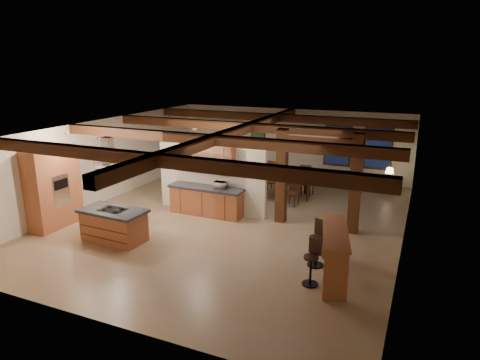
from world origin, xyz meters
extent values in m
plane|color=tan|center=(0.00, 0.00, 0.00)|extent=(12.00, 12.00, 0.00)
plane|color=white|center=(0.00, 6.00, 1.45)|extent=(10.00, 0.00, 10.00)
plane|color=white|center=(0.00, -6.00, 1.45)|extent=(10.00, 0.00, 10.00)
plane|color=white|center=(-5.00, 0.00, 1.45)|extent=(0.00, 12.00, 12.00)
plane|color=white|center=(5.00, 0.00, 1.45)|extent=(0.00, 12.00, 12.00)
plane|color=#391F12|center=(0.00, 0.00, 2.90)|extent=(12.00, 12.00, 0.00)
cube|color=#3E1F0F|center=(0.00, -4.00, 2.76)|extent=(10.00, 0.25, 0.28)
cube|color=#3E1F0F|center=(0.00, -1.30, 2.76)|extent=(10.00, 0.25, 0.28)
cube|color=#3E1F0F|center=(0.00, 1.30, 2.76)|extent=(10.00, 0.25, 0.28)
cube|color=#3E1F0F|center=(0.00, 4.00, 2.76)|extent=(10.00, 0.25, 0.28)
cube|color=#3E1F0F|center=(0.00, 0.00, 2.76)|extent=(0.28, 12.00, 0.28)
cube|color=#3E1F0F|center=(1.40, 0.50, 1.45)|extent=(0.30, 0.30, 2.90)
cube|color=#3E1F0F|center=(3.60, 0.50, 1.45)|extent=(0.30, 0.30, 2.90)
cube|color=#3E1F0F|center=(2.50, 0.50, 2.60)|extent=(2.50, 0.28, 0.28)
cube|color=white|center=(-1.00, 0.50, 1.10)|extent=(3.80, 0.18, 2.20)
cube|color=#A65E35|center=(-4.67, -2.60, 1.20)|extent=(0.64, 1.60, 2.40)
cube|color=silver|center=(-4.37, -2.60, 1.15)|extent=(0.06, 0.62, 0.95)
cube|color=black|center=(-4.33, -2.60, 1.35)|extent=(0.01, 0.50, 0.28)
cube|color=#A65E35|center=(-1.00, 0.11, 0.43)|extent=(2.40, 0.60, 0.86)
cube|color=black|center=(-1.00, 0.11, 0.90)|extent=(2.50, 0.66, 0.08)
cube|color=#A65E35|center=(-1.00, 0.32, 1.85)|extent=(1.80, 0.34, 0.95)
cube|color=silver|center=(-1.00, 0.14, 1.85)|extent=(1.74, 0.02, 0.90)
pyramid|color=silver|center=(-2.36, -2.77, 1.73)|extent=(1.10, 1.10, 0.45)
cube|color=silver|center=(-2.36, -2.77, 2.54)|extent=(0.26, 0.22, 0.73)
cube|color=#3E1F0F|center=(2.00, 5.94, 1.50)|extent=(1.10, 0.05, 1.70)
cube|color=black|center=(2.00, 5.91, 1.50)|extent=(0.95, 0.02, 1.55)
cube|color=#3E1F0F|center=(3.60, 5.94, 1.50)|extent=(1.10, 0.05, 1.70)
cube|color=black|center=(3.60, 5.91, 1.50)|extent=(0.95, 0.02, 1.55)
cube|color=#3E1F0F|center=(-1.50, 5.94, 1.70)|extent=(0.65, 0.04, 0.85)
cube|color=#245534|center=(-1.50, 5.92, 1.70)|extent=(0.55, 0.01, 0.75)
cylinder|color=silver|center=(-2.60, -2.80, 2.87)|extent=(0.16, 0.16, 0.03)
cylinder|color=silver|center=(-1.00, -0.50, 2.87)|extent=(0.16, 0.16, 0.03)
cylinder|color=silver|center=(-4.00, -2.50, 2.87)|extent=(0.16, 0.16, 0.03)
cube|color=#A65E35|center=(-2.36, -2.77, 0.41)|extent=(1.75, 0.93, 0.82)
cube|color=black|center=(-2.36, -2.77, 0.86)|extent=(1.87, 1.05, 0.08)
cube|color=black|center=(-2.36, -2.77, 0.90)|extent=(0.74, 0.51, 0.02)
imported|color=#3C1F0F|center=(0.67, 2.86, 0.35)|extent=(2.23, 1.68, 0.70)
imported|color=black|center=(2.28, 5.50, 0.31)|extent=(2.29, 1.37, 0.63)
imported|color=#BCBCC1|center=(-0.50, 0.11, 1.05)|extent=(0.40, 0.27, 0.22)
cube|color=#A65E35|center=(3.66, -2.47, 1.12)|extent=(1.05, 2.27, 0.07)
cube|color=#A65E35|center=(3.89, -3.43, 0.55)|extent=(0.51, 0.22, 1.10)
cube|color=#A65E35|center=(3.43, -1.51, 0.55)|extent=(0.51, 0.22, 1.10)
cube|color=#3E1F0F|center=(4.16, 5.14, 0.29)|extent=(0.47, 0.47, 0.57)
cylinder|color=black|center=(4.16, 5.14, 0.66)|extent=(0.07, 0.07, 0.18)
cone|color=#FFDC99|center=(4.16, 5.14, 0.84)|extent=(0.31, 0.31, 0.20)
cylinder|color=black|center=(3.26, -3.00, 0.66)|extent=(0.33, 0.33, 0.06)
cube|color=black|center=(3.31, -2.86, 0.87)|extent=(0.31, 0.13, 0.37)
cylinder|color=black|center=(3.26, -3.00, 0.33)|extent=(0.06, 0.06, 0.64)
cylinder|color=black|center=(3.26, -3.00, 0.02)|extent=(0.37, 0.37, 0.03)
cylinder|color=black|center=(3.14, -2.05, 0.72)|extent=(0.36, 0.36, 0.07)
cube|color=black|center=(3.20, -1.89, 0.95)|extent=(0.33, 0.15, 0.40)
cylinder|color=black|center=(3.14, -2.05, 0.36)|extent=(0.06, 0.06, 0.70)
cylinder|color=black|center=(3.14, -2.05, 0.02)|extent=(0.40, 0.40, 0.03)
cube|color=#3E1F0F|center=(-0.11, 2.25, 0.45)|extent=(0.46, 0.46, 0.06)
cube|color=#3E1F0F|center=(-0.08, 2.45, 0.82)|extent=(0.42, 0.10, 0.75)
cylinder|color=#3E1F0F|center=(-0.29, 2.10, 0.21)|extent=(0.05, 0.05, 0.42)
cylinder|color=#3E1F0F|center=(0.04, 2.06, 0.21)|extent=(0.05, 0.05, 0.42)
cylinder|color=#3E1F0F|center=(-0.26, 2.43, 0.21)|extent=(0.05, 0.05, 0.42)
cylinder|color=#3E1F0F|center=(0.08, 2.40, 0.21)|extent=(0.05, 0.05, 0.42)
cube|color=#3E1F0F|center=(0.05, 3.63, 0.45)|extent=(0.46, 0.46, 0.06)
cube|color=#3E1F0F|center=(0.03, 3.42, 0.82)|extent=(0.42, 0.10, 0.75)
cylinder|color=#3E1F0F|center=(0.24, 3.78, 0.21)|extent=(0.05, 0.05, 0.42)
cylinder|color=#3E1F0F|center=(-0.09, 3.82, 0.21)|extent=(0.05, 0.05, 0.42)
cylinder|color=#3E1F0F|center=(0.20, 3.44, 0.21)|extent=(0.05, 0.05, 0.42)
cylinder|color=#3E1F0F|center=(-0.13, 3.48, 0.21)|extent=(0.05, 0.05, 0.42)
cube|color=#3E1F0F|center=(1.28, 2.09, 0.45)|extent=(0.46, 0.46, 0.06)
cube|color=#3E1F0F|center=(1.30, 2.29, 0.82)|extent=(0.42, 0.10, 0.75)
cylinder|color=#3E1F0F|center=(1.09, 1.94, 0.21)|extent=(0.05, 0.05, 0.42)
cylinder|color=#3E1F0F|center=(1.43, 1.90, 0.21)|extent=(0.05, 0.05, 0.42)
cylinder|color=#3E1F0F|center=(1.13, 2.27, 0.21)|extent=(0.05, 0.05, 0.42)
cylinder|color=#3E1F0F|center=(1.47, 2.23, 0.21)|extent=(0.05, 0.05, 0.42)
cube|color=#3E1F0F|center=(1.44, 3.47, 0.45)|extent=(0.46, 0.46, 0.06)
cube|color=#3E1F0F|center=(1.42, 3.26, 0.82)|extent=(0.42, 0.10, 0.75)
cylinder|color=#3E1F0F|center=(1.63, 3.62, 0.21)|extent=(0.05, 0.05, 0.42)
cylinder|color=#3E1F0F|center=(1.29, 3.66, 0.21)|extent=(0.05, 0.05, 0.42)
cylinder|color=#3E1F0F|center=(1.59, 3.28, 0.21)|extent=(0.05, 0.05, 0.42)
cylinder|color=#3E1F0F|center=(1.25, 3.32, 0.21)|extent=(0.05, 0.05, 0.42)
camera|label=1|loc=(5.28, -11.48, 4.78)|focal=32.00mm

